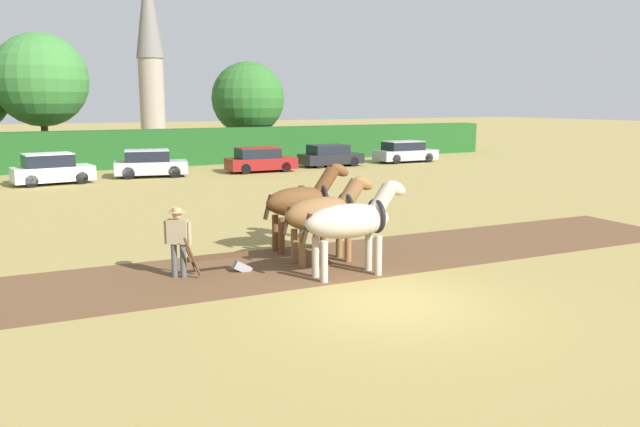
{
  "coord_description": "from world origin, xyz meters",
  "views": [
    {
      "loc": [
        -7.24,
        -10.34,
        4.17
      ],
      "look_at": [
        0.81,
        4.69,
        1.1
      ],
      "focal_mm": 35.0,
      "sensor_mm": 36.0,
      "label": 1
    }
  ],
  "objects_px": {
    "draft_horse_lead_right": "(325,213)",
    "tree_center_right": "(248,99)",
    "parked_car_far_right": "(330,156)",
    "church_spire": "(150,45)",
    "plow": "(224,261)",
    "parked_car_center_right": "(150,164)",
    "parked_car_center": "(52,169)",
    "draft_horse_trail_left": "(303,201)",
    "parked_car_right": "(260,160)",
    "parked_car_end_right": "(405,152)",
    "farmer_at_plow": "(178,237)",
    "tree_center": "(41,80)",
    "farmer_beside_team": "(302,208)",
    "draft_horse_lead_left": "(352,221)"
  },
  "relations": [
    {
      "from": "draft_horse_lead_right",
      "to": "tree_center_right",
      "type": "bearing_deg",
      "value": 74.91
    },
    {
      "from": "parked_car_far_right",
      "to": "church_spire",
      "type": "bearing_deg",
      "value": 93.61
    },
    {
      "from": "plow",
      "to": "parked_car_center_right",
      "type": "relative_size",
      "value": 0.41
    },
    {
      "from": "parked_car_center",
      "to": "parked_car_far_right",
      "type": "height_order",
      "value": "parked_car_center"
    },
    {
      "from": "draft_horse_trail_left",
      "to": "church_spire",
      "type": "bearing_deg",
      "value": 83.71
    },
    {
      "from": "church_spire",
      "to": "parked_car_center_right",
      "type": "bearing_deg",
      "value": -103.72
    },
    {
      "from": "parked_car_right",
      "to": "parked_car_end_right",
      "type": "relative_size",
      "value": 0.95
    },
    {
      "from": "plow",
      "to": "farmer_at_plow",
      "type": "xyz_separation_m",
      "value": [
        -1.06,
        0.19,
        0.67
      ]
    },
    {
      "from": "tree_center",
      "to": "parked_car_right",
      "type": "xyz_separation_m",
      "value": [
        10.93,
        -10.49,
        -4.84
      ]
    },
    {
      "from": "tree_center_right",
      "to": "farmer_at_plow",
      "type": "relative_size",
      "value": 4.18
    },
    {
      "from": "draft_horse_lead_right",
      "to": "farmer_beside_team",
      "type": "relative_size",
      "value": 1.67
    },
    {
      "from": "tree_center_right",
      "to": "parked_car_center_right",
      "type": "relative_size",
      "value": 1.7
    },
    {
      "from": "parked_car_center",
      "to": "tree_center",
      "type": "bearing_deg",
      "value": 79.97
    },
    {
      "from": "parked_car_center",
      "to": "parked_car_end_right",
      "type": "distance_m",
      "value": 22.84
    },
    {
      "from": "draft_horse_lead_left",
      "to": "parked_car_end_right",
      "type": "relative_size",
      "value": 0.66
    },
    {
      "from": "tree_center",
      "to": "parked_car_right",
      "type": "height_order",
      "value": "tree_center"
    },
    {
      "from": "parked_car_center_right",
      "to": "tree_center_right",
      "type": "bearing_deg",
      "value": 56.16
    },
    {
      "from": "farmer_beside_team",
      "to": "parked_car_end_right",
      "type": "bearing_deg",
      "value": 76.66
    },
    {
      "from": "parked_car_center",
      "to": "parked_car_center_right",
      "type": "bearing_deg",
      "value": 1.69
    },
    {
      "from": "draft_horse_lead_left",
      "to": "farmer_at_plow",
      "type": "xyz_separation_m",
      "value": [
        -3.73,
        1.81,
        -0.35
      ]
    },
    {
      "from": "plow",
      "to": "church_spire",
      "type": "bearing_deg",
      "value": 81.26
    },
    {
      "from": "parked_car_center_right",
      "to": "farmer_at_plow",
      "type": "bearing_deg",
      "value": -89.38
    },
    {
      "from": "tree_center_right",
      "to": "parked_car_center",
      "type": "relative_size",
      "value": 1.77
    },
    {
      "from": "farmer_beside_team",
      "to": "parked_car_center_right",
      "type": "bearing_deg",
      "value": 121.2
    },
    {
      "from": "parked_car_end_right",
      "to": "parked_car_center",
      "type": "bearing_deg",
      "value": -175.9
    },
    {
      "from": "parked_car_center",
      "to": "parked_car_end_right",
      "type": "relative_size",
      "value": 0.92
    },
    {
      "from": "tree_center",
      "to": "tree_center_right",
      "type": "relative_size",
      "value": 1.2
    },
    {
      "from": "tree_center_right",
      "to": "parked_car_far_right",
      "type": "distance_m",
      "value": 9.99
    },
    {
      "from": "church_spire",
      "to": "farmer_beside_team",
      "type": "distance_m",
      "value": 57.86
    },
    {
      "from": "draft_horse_lead_left",
      "to": "parked_car_far_right",
      "type": "height_order",
      "value": "draft_horse_lead_left"
    },
    {
      "from": "draft_horse_lead_left",
      "to": "tree_center",
      "type": "bearing_deg",
      "value": 100.26
    },
    {
      "from": "draft_horse_lead_right",
      "to": "parked_car_far_right",
      "type": "distance_m",
      "value": 24.64
    },
    {
      "from": "church_spire",
      "to": "parked_car_end_right",
      "type": "xyz_separation_m",
      "value": [
        8.32,
        -37.96,
        -9.77
      ]
    },
    {
      "from": "draft_horse_lead_left",
      "to": "parked_car_far_right",
      "type": "bearing_deg",
      "value": 65.19
    },
    {
      "from": "tree_center_right",
      "to": "plow",
      "type": "height_order",
      "value": "tree_center_right"
    },
    {
      "from": "draft_horse_trail_left",
      "to": "farmer_at_plow",
      "type": "bearing_deg",
      "value": -160.75
    },
    {
      "from": "tree_center",
      "to": "parked_car_end_right",
      "type": "xyz_separation_m",
      "value": [
        22.16,
        -9.62,
        -4.83
      ]
    },
    {
      "from": "draft_horse_trail_left",
      "to": "parked_car_far_right",
      "type": "height_order",
      "value": "draft_horse_trail_left"
    },
    {
      "from": "tree_center_right",
      "to": "farmer_beside_team",
      "type": "height_order",
      "value": "tree_center_right"
    },
    {
      "from": "parked_car_right",
      "to": "parked_car_end_right",
      "type": "distance_m",
      "value": 11.27
    },
    {
      "from": "draft_horse_lead_right",
      "to": "parked_car_center",
      "type": "bearing_deg",
      "value": 106.41
    },
    {
      "from": "parked_car_end_right",
      "to": "draft_horse_lead_left",
      "type": "bearing_deg",
      "value": -126.95
    },
    {
      "from": "draft_horse_lead_right",
      "to": "plow",
      "type": "height_order",
      "value": "draft_horse_lead_right"
    },
    {
      "from": "tree_center",
      "to": "parked_car_center_right",
      "type": "bearing_deg",
      "value": -65.72
    },
    {
      "from": "draft_horse_lead_right",
      "to": "tree_center",
      "type": "bearing_deg",
      "value": 100.74
    },
    {
      "from": "draft_horse_trail_left",
      "to": "parked_car_right",
      "type": "bearing_deg",
      "value": 73.82
    },
    {
      "from": "tree_center_right",
      "to": "draft_horse_lead_right",
      "type": "relative_size",
      "value": 2.64
    },
    {
      "from": "draft_horse_lead_left",
      "to": "farmer_beside_team",
      "type": "distance_m",
      "value": 4.59
    },
    {
      "from": "tree_center",
      "to": "farmer_beside_team",
      "type": "height_order",
      "value": "tree_center"
    },
    {
      "from": "tree_center_right",
      "to": "parked_car_right",
      "type": "relative_size",
      "value": 1.72
    }
  ]
}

